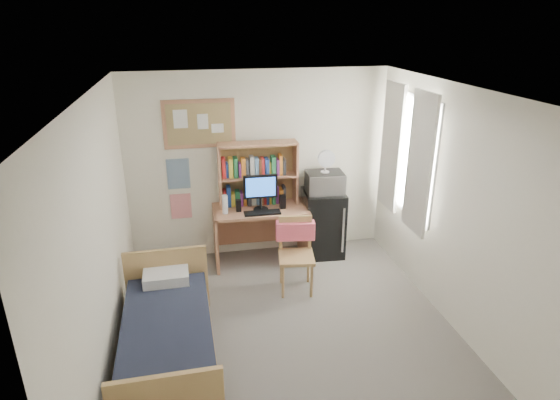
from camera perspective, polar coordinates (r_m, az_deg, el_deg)
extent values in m
cube|color=gray|center=(5.27, 1.42, -16.40)|extent=(3.60, 4.20, 0.02)
cube|color=silver|center=(4.21, 1.75, 12.90)|extent=(3.60, 4.20, 0.02)
cube|color=white|center=(6.52, -2.62, 4.25)|extent=(3.60, 0.04, 2.60)
cube|color=white|center=(2.91, 11.60, -20.63)|extent=(3.60, 0.04, 2.60)
cube|color=white|center=(4.56, -21.12, -5.06)|extent=(0.04, 4.20, 2.60)
cube|color=white|center=(5.27, 21.02, -1.50)|extent=(0.04, 4.20, 2.60)
cube|color=white|center=(6.13, 15.19, 5.32)|extent=(0.10, 1.40, 1.70)
cube|color=silver|center=(5.78, 16.64, 4.20)|extent=(0.04, 0.55, 1.70)
cube|color=silver|center=(6.46, 13.40, 6.30)|extent=(0.04, 0.55, 1.70)
cube|color=#A38B56|center=(6.28, -9.83, 9.14)|extent=(0.94, 0.03, 0.64)
cube|color=#225589|center=(6.45, -12.30, 3.13)|extent=(0.30, 0.01, 0.42)
cube|color=red|center=(6.61, -11.98, -0.74)|extent=(0.28, 0.01, 0.36)
cube|color=tan|center=(6.53, -2.38, -4.22)|extent=(1.29, 0.66, 0.80)
cube|color=tan|center=(5.80, 2.00, -6.90)|extent=(0.54, 0.54, 0.94)
cube|color=black|center=(6.72, 5.23, -2.80)|extent=(0.60, 0.60, 0.95)
cube|color=black|center=(4.94, -13.46, -16.42)|extent=(0.91, 1.78, 0.49)
cube|color=tan|center=(6.35, -2.69, 3.18)|extent=(1.07, 0.29, 0.88)
cube|color=black|center=(6.22, -2.38, 0.86)|extent=(0.45, 0.04, 0.48)
cube|color=black|center=(6.18, -2.16, -1.57)|extent=(0.48, 0.16, 0.02)
cube|color=black|center=(6.25, -5.08, -0.68)|extent=(0.07, 0.07, 0.16)
cube|color=black|center=(6.32, 0.33, -0.21)|extent=(0.08, 0.08, 0.19)
cylinder|color=white|center=(6.18, -6.72, -0.54)|extent=(0.08, 0.08, 0.26)
cube|color=#FF6177|center=(5.86, 1.87, -3.73)|extent=(0.50, 0.22, 0.23)
cube|color=silver|center=(6.47, 5.45, 2.15)|extent=(0.53, 0.41, 0.29)
cylinder|color=white|center=(6.38, 5.55, 4.62)|extent=(0.25, 0.25, 0.29)
cube|color=white|center=(5.39, -13.71, -9.01)|extent=(0.50, 0.35, 0.12)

